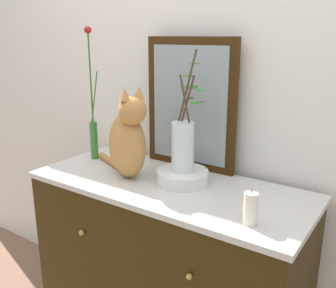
# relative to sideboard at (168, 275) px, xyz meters

# --- Properties ---
(wall_back) EXTENTS (4.40, 0.08, 2.60)m
(wall_back) POSITION_rel_sideboard_xyz_m (0.00, 0.34, 0.83)
(wall_back) COLOR silver
(wall_back) RESTS_ON ground_plane
(sideboard) EXTENTS (1.26, 0.55, 0.95)m
(sideboard) POSITION_rel_sideboard_xyz_m (0.00, 0.00, 0.00)
(sideboard) COLOR #2F1F07
(sideboard) RESTS_ON ground_plane
(mirror_leaning) EXTENTS (0.47, 0.03, 0.62)m
(mirror_leaning) POSITION_rel_sideboard_xyz_m (-0.04, 0.24, 0.78)
(mirror_leaning) COLOR #351D08
(mirror_leaning) RESTS_ON sideboard
(cat_sitting) EXTENTS (0.43, 0.26, 0.42)m
(cat_sitting) POSITION_rel_sideboard_xyz_m (-0.19, -0.04, 0.65)
(cat_sitting) COLOR #B77B3F
(cat_sitting) RESTS_ON sideboard
(vase_slim_green) EXTENTS (0.07, 0.04, 0.67)m
(vase_slim_green) POSITION_rel_sideboard_xyz_m (-0.52, 0.07, 0.67)
(vase_slim_green) COLOR #35722E
(vase_slim_green) RESTS_ON sideboard
(bowl_porcelain) EXTENTS (0.23, 0.23, 0.06)m
(bowl_porcelain) POSITION_rel_sideboard_xyz_m (0.05, 0.04, 0.50)
(bowl_porcelain) COLOR silver
(bowl_porcelain) RESTS_ON sideboard
(vase_glass_clear) EXTENTS (0.17, 0.20, 0.52)m
(vase_glass_clear) POSITION_rel_sideboard_xyz_m (0.05, 0.05, 0.66)
(vase_glass_clear) COLOR silver
(vase_glass_clear) RESTS_ON bowl_porcelain
(candle_pillar) EXTENTS (0.05, 0.05, 0.13)m
(candle_pillar) POSITION_rel_sideboard_xyz_m (0.44, -0.15, 0.53)
(candle_pillar) COLOR beige
(candle_pillar) RESTS_ON sideboard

